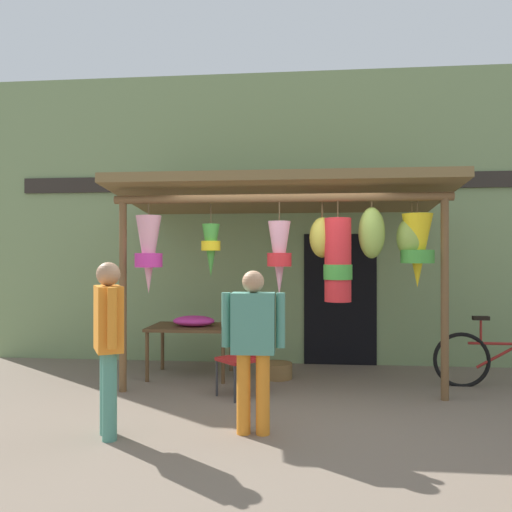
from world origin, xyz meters
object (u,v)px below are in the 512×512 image
folding_chair (243,353)px  vendor_in_orange (108,334)px  wicker_basket_by_table (277,371)px  flower_heap_on_table (195,321)px  display_table (191,331)px  parked_bicycle (504,360)px  customer_foreground (253,338)px

folding_chair → vendor_in_orange: bearing=-125.8°
wicker_basket_by_table → vendor_in_orange: 2.88m
folding_chair → flower_heap_on_table: bearing=132.6°
display_table → wicker_basket_by_table: display_table is taller
wicker_basket_by_table → vendor_in_orange: size_ratio=0.26×
parked_bicycle → customer_foreground: bearing=-146.9°
folding_chair → wicker_basket_by_table: folding_chair is taller
parked_bicycle → wicker_basket_by_table: bearing=176.1°
display_table → parked_bicycle: bearing=-2.8°
parked_bicycle → folding_chair: bearing=-168.0°
flower_heap_on_table → parked_bicycle: (4.02, -0.16, -0.42)m
display_table → parked_bicycle: 4.09m
folding_chair → customer_foreground: customer_foreground is taller
vendor_in_orange → customer_foreground: size_ratio=1.05×
display_table → flower_heap_on_table: (0.06, -0.04, 0.15)m
flower_heap_on_table → folding_chair: size_ratio=0.68×
wicker_basket_by_table → parked_bicycle: 2.90m
display_table → customer_foreground: 2.43m
customer_foreground → folding_chair: bearing=101.1°
display_table → flower_heap_on_table: size_ratio=1.94×
wicker_basket_by_table → parked_bicycle: parked_bicycle is taller
flower_heap_on_table → wicker_basket_by_table: bearing=1.9°
folding_chair → parked_bicycle: (3.24, 0.69, -0.16)m
display_table → wicker_basket_by_table: size_ratio=2.72×
folding_chair → vendor_in_orange: (-1.06, -1.47, 0.44)m
display_table → customer_foreground: (1.09, -2.16, 0.27)m
wicker_basket_by_table → folding_chair: bearing=-112.0°
vendor_in_orange → customer_foreground: 1.33m
display_table → parked_bicycle: (4.08, -0.20, -0.28)m
parked_bicycle → customer_foreground: 3.61m
display_table → folding_chair: size_ratio=1.33×
folding_chair → customer_foreground: size_ratio=0.55×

